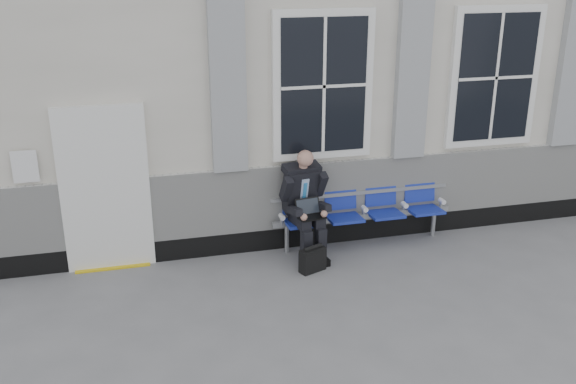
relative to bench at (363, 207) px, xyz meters
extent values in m
plane|color=slate|center=(1.58, -1.32, -0.55)|extent=(70.00, 70.00, 0.00)
cube|color=silver|center=(1.58, 2.18, 1.55)|extent=(14.00, 4.00, 4.20)
cube|color=black|center=(1.58, 0.15, -0.40)|extent=(14.00, 0.10, 0.30)
cube|color=silver|center=(1.58, 0.14, 0.20)|extent=(14.00, 0.08, 0.90)
cube|color=#95989B|center=(-1.82, 0.12, 1.85)|extent=(0.45, 0.14, 2.40)
cube|color=#95989B|center=(0.68, 0.12, 1.85)|extent=(0.45, 0.14, 2.40)
cube|color=#95989B|center=(3.18, 0.12, 1.85)|extent=(0.45, 0.14, 2.40)
cube|color=white|center=(-0.57, 0.14, 1.70)|extent=(1.35, 0.10, 1.95)
cube|color=black|center=(-0.57, 0.09, 1.70)|extent=(1.15, 0.02, 1.75)
cube|color=white|center=(1.93, 0.14, 1.70)|extent=(1.35, 0.10, 1.95)
cube|color=black|center=(1.93, 0.09, 1.70)|extent=(1.15, 0.02, 1.75)
cube|color=black|center=(-3.42, 0.28, 0.50)|extent=(0.95, 0.30, 2.10)
cube|color=white|center=(-3.42, 0.13, 0.50)|extent=(1.10, 0.10, 2.20)
cube|color=gold|center=(-3.42, 0.16, -0.54)|extent=(0.95, 0.30, 0.02)
cube|color=white|center=(-4.32, 0.13, 0.90)|extent=(0.30, 0.02, 0.40)
cube|color=#9EA0A3|center=(0.00, -0.02, -0.13)|extent=(2.60, 0.07, 0.07)
cube|color=#9EA0A3|center=(0.00, 0.10, 0.18)|extent=(2.60, 0.05, 0.05)
cylinder|color=#9EA0A3|center=(-1.10, -0.02, -0.36)|extent=(0.06, 0.06, 0.39)
cylinder|color=#9EA0A3|center=(1.10, -0.02, -0.36)|extent=(0.06, 0.06, 0.39)
cube|color=#132698|center=(-0.90, -0.10, -0.10)|extent=(0.46, 0.42, 0.07)
cube|color=#132698|center=(-0.90, 0.11, 0.16)|extent=(0.46, 0.10, 0.40)
cube|color=#132698|center=(-0.30, -0.10, -0.10)|extent=(0.46, 0.42, 0.07)
cube|color=#132698|center=(-0.30, 0.11, 0.16)|extent=(0.46, 0.10, 0.40)
cube|color=#132698|center=(0.30, -0.10, -0.10)|extent=(0.46, 0.42, 0.07)
cube|color=#132698|center=(0.30, 0.11, 0.16)|extent=(0.46, 0.10, 0.40)
cube|color=#132698|center=(0.90, -0.10, -0.10)|extent=(0.46, 0.42, 0.07)
cube|color=#132698|center=(0.90, 0.11, 0.16)|extent=(0.46, 0.10, 0.40)
cylinder|color=white|center=(-1.18, -0.07, 0.00)|extent=(0.07, 0.12, 0.07)
cylinder|color=white|center=(-0.60, -0.07, 0.00)|extent=(0.07, 0.12, 0.07)
cylinder|color=white|center=(0.00, -0.07, 0.00)|extent=(0.07, 0.12, 0.07)
cylinder|color=white|center=(0.60, -0.07, 0.00)|extent=(0.07, 0.12, 0.07)
cylinder|color=white|center=(1.18, -0.07, 0.00)|extent=(0.07, 0.12, 0.07)
cube|color=black|center=(-0.93, -0.51, -0.51)|extent=(0.15, 0.28, 0.09)
cube|color=black|center=(-0.73, -0.48, -0.51)|extent=(0.15, 0.28, 0.09)
cube|color=black|center=(-0.94, -0.45, -0.31)|extent=(0.14, 0.15, 0.47)
cube|color=black|center=(-0.74, -0.42, -0.31)|extent=(0.14, 0.15, 0.47)
cube|color=black|center=(-0.98, -0.22, -0.01)|extent=(0.21, 0.48, 0.14)
cube|color=black|center=(-0.77, -0.19, -0.01)|extent=(0.21, 0.48, 0.14)
cube|color=black|center=(-0.90, 0.00, 0.33)|extent=(0.48, 0.41, 0.65)
cube|color=#A9BDDF|center=(-0.88, -0.13, 0.35)|extent=(0.12, 0.11, 0.37)
cube|color=#2A80C6|center=(-0.88, -0.14, 0.33)|extent=(0.06, 0.09, 0.31)
cube|color=black|center=(-0.90, -0.03, 0.64)|extent=(0.53, 0.31, 0.15)
cylinder|color=tan|center=(-0.89, -0.08, 0.71)|extent=(0.11, 0.11, 0.10)
sphere|color=tan|center=(-0.88, -0.15, 0.82)|extent=(0.22, 0.22, 0.22)
cube|color=black|center=(-1.13, -0.14, 0.41)|extent=(0.15, 0.31, 0.38)
cube|color=black|center=(-0.64, -0.07, 0.41)|extent=(0.15, 0.31, 0.38)
cube|color=black|center=(-1.07, -0.32, 0.17)|extent=(0.14, 0.33, 0.15)
cube|color=black|center=(-0.66, -0.26, 0.17)|extent=(0.14, 0.33, 0.15)
sphere|color=tan|center=(-0.98, -0.45, 0.13)|extent=(0.09, 0.09, 0.09)
sphere|color=tan|center=(-0.70, -0.41, 0.13)|extent=(0.09, 0.09, 0.09)
cube|color=black|center=(-0.85, -0.35, 0.07)|extent=(0.37, 0.28, 0.02)
cube|color=black|center=(-0.87, -0.23, 0.18)|extent=(0.35, 0.14, 0.22)
cube|color=black|center=(-0.87, -0.24, 0.18)|extent=(0.32, 0.12, 0.19)
cube|color=black|center=(-0.92, -0.66, -0.40)|extent=(0.38, 0.27, 0.31)
cylinder|color=black|center=(-0.92, -0.66, -0.22)|extent=(0.28, 0.15, 0.06)
camera|label=1|loc=(-3.09, -7.79, 3.27)|focal=40.00mm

